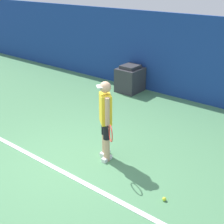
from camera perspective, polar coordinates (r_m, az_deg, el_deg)
ground_plane at (r=6.37m, az=-7.45°, el=-9.26°), size 24.00×24.00×0.00m
back_wall at (r=9.44m, az=13.07°, el=9.60°), size 24.00×0.10×2.47m
court_baseline at (r=6.19m, az=-9.61°, el=-10.43°), size 21.60×0.10×0.01m
tennis_player at (r=6.05m, az=-1.17°, el=-1.04°), size 0.73×0.65×1.64m
tennis_ball at (r=5.46m, az=9.54°, el=-15.41°), size 0.07×0.07×0.07m
covered_chair at (r=10.02m, az=3.31°, el=6.05°), size 0.70×0.78×0.86m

